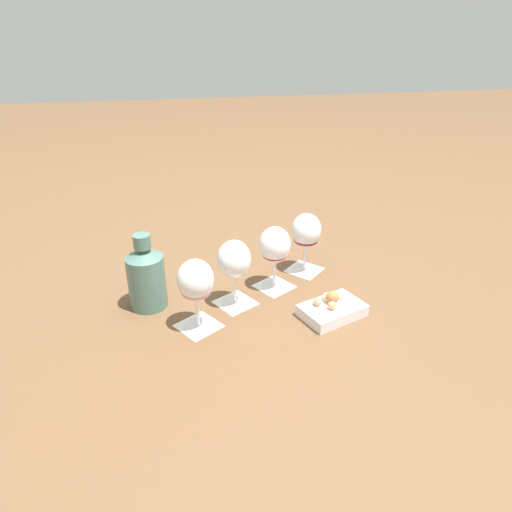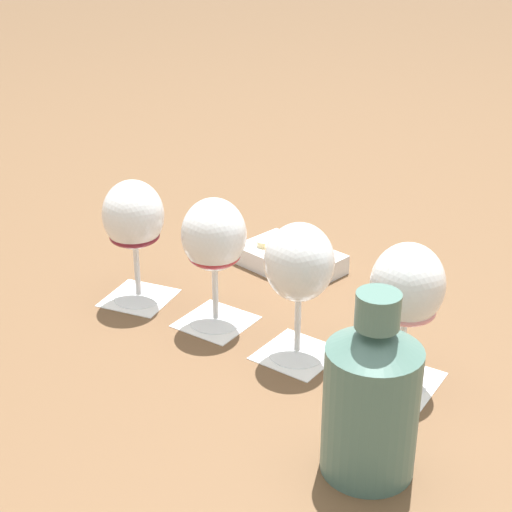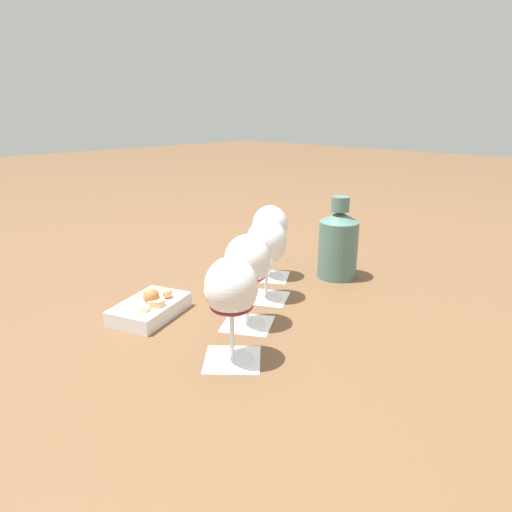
{
  "view_description": "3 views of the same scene",
  "coord_description": "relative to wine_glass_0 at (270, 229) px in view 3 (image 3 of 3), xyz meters",
  "views": [
    {
      "loc": [
        -0.23,
        -1.08,
        0.68
      ],
      "look_at": [
        0.0,
        -0.0,
        0.12
      ],
      "focal_mm": 32.0,
      "sensor_mm": 36.0,
      "label": 1
    },
    {
      "loc": [
        -0.84,
        0.4,
        0.56
      ],
      "look_at": [
        0.0,
        -0.0,
        0.12
      ],
      "focal_mm": 55.0,
      "sensor_mm": 36.0,
      "label": 2
    },
    {
      "loc": [
        0.66,
        0.62,
        0.41
      ],
      "look_at": [
        0.0,
        -0.0,
        0.12
      ],
      "focal_mm": 32.0,
      "sensor_mm": 36.0,
      "label": 3
    }
  ],
  "objects": [
    {
      "name": "tasting_card_2",
      "position": [
        0.23,
        0.15,
        -0.13
      ],
      "size": [
        0.13,
        0.13,
        0.0
      ],
      "color": "white",
      "rests_on": "ground_plane"
    },
    {
      "name": "ceramic_vase",
      "position": [
        -0.12,
        0.13,
        -0.04
      ],
      "size": [
        0.1,
        0.1,
        0.21
      ],
      "color": "#4C7066",
      "rests_on": "ground_plane"
    },
    {
      "name": "ground_plane",
      "position": [
        0.17,
        0.12,
        -0.13
      ],
      "size": [
        8.0,
        8.0,
        0.0
      ],
      "primitive_type": "plane",
      "color": "brown"
    },
    {
      "name": "wine_glass_1",
      "position": [
        0.11,
        0.09,
        -0.0
      ],
      "size": [
        0.09,
        0.09,
        0.19
      ],
      "color": "white",
      "rests_on": "tasting_card_1"
    },
    {
      "name": "snack_dish",
      "position": [
        0.35,
        -0.02,
        -0.11
      ],
      "size": [
        0.19,
        0.15,
        0.07
      ],
      "color": "silver",
      "rests_on": "ground_plane"
    },
    {
      "name": "tasting_card_3",
      "position": [
        0.35,
        0.23,
        -0.13
      ],
      "size": [
        0.13,
        0.13,
        0.0
      ],
      "color": "white",
      "rests_on": "ground_plane"
    },
    {
      "name": "wine_glass_2",
      "position": [
        0.23,
        0.15,
        -0.0
      ],
      "size": [
        0.09,
        0.09,
        0.19
      ],
      "color": "white",
      "rests_on": "tasting_card_2"
    },
    {
      "name": "tasting_card_1",
      "position": [
        0.11,
        0.09,
        -0.13
      ],
      "size": [
        0.13,
        0.13,
        0.0
      ],
      "color": "white",
      "rests_on": "ground_plane"
    },
    {
      "name": "wine_glass_3",
      "position": [
        0.35,
        0.23,
        -0.0
      ],
      "size": [
        0.09,
        0.09,
        0.19
      ],
      "color": "white",
      "rests_on": "tasting_card_3"
    },
    {
      "name": "tasting_card_0",
      "position": [
        0.0,
        0.0,
        -0.13
      ],
      "size": [
        0.13,
        0.13,
        0.0
      ],
      "color": "white",
      "rests_on": "ground_plane"
    },
    {
      "name": "wine_glass_0",
      "position": [
        0.0,
        0.0,
        0.0
      ],
      "size": [
        0.09,
        0.09,
        0.19
      ],
      "color": "white",
      "rests_on": "tasting_card_0"
    }
  ]
}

